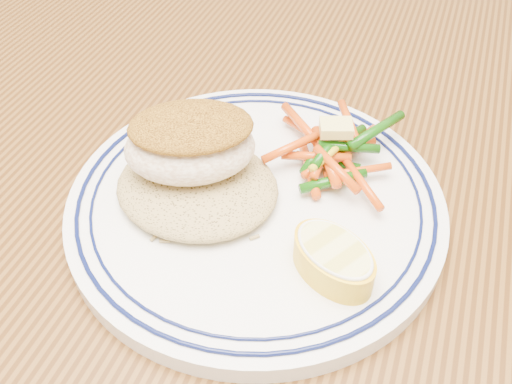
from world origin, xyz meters
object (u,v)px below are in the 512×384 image
Objects in this scene: dining_table at (237,281)px; vegetable_pile at (333,151)px; plate at (256,202)px; fish_fillet at (190,142)px; lemon_wedge at (333,258)px; rice_pilaf at (197,184)px.

dining_table is 0.15m from vegetable_pile.
plate is 0.07m from fish_fillet.
vegetable_pile is (0.09, 0.06, -0.03)m from fish_fillet.
plate is 0.08m from lemon_wedge.
fish_fillet is at bearing -172.29° from dining_table.
vegetable_pile reaches higher than lemon_wedge.
dining_table is 5.51× the size of plate.
plate is at bearing 17.15° from rice_pilaf.
dining_table is 0.13m from rice_pilaf.
lemon_wedge is at bearing -20.98° from fish_fillet.
lemon_wedge is (0.11, -0.03, 0.00)m from rice_pilaf.
fish_fillet is 1.45× the size of lemon_wedge.
rice_pilaf is at bearing 162.43° from lemon_wedge.
plate is at bearing 145.59° from lemon_wedge.
rice_pilaf is 0.03m from fish_fillet.
dining_table is 0.11m from plate.
lemon_wedge is at bearing -75.47° from vegetable_pile.
plate is 2.46× the size of fish_fillet.
vegetable_pile is at bearing 51.42° from plate.
rice_pilaf reaches higher than dining_table.
lemon_wedge reaches higher than dining_table.
plate is 0.07m from vegetable_pile.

